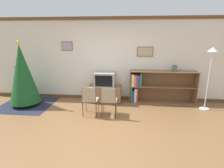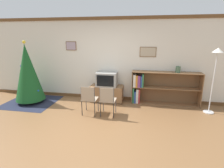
% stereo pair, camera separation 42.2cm
% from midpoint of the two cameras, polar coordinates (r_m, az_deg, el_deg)
% --- Properties ---
extents(ground_plane, '(24.00, 24.00, 0.00)m').
position_cam_midpoint_polar(ground_plane, '(4.21, -8.19, -14.73)').
color(ground_plane, brown).
extents(wall_back, '(8.86, 0.11, 2.70)m').
position_cam_midpoint_polar(wall_back, '(5.84, -3.75, 7.90)').
color(wall_back, silver).
rests_on(wall_back, ground_plane).
extents(area_rug, '(1.59, 1.48, 0.01)m').
position_cam_midpoint_polar(area_rug, '(6.29, -27.83, -6.02)').
color(area_rug, '#23283D').
rests_on(area_rug, ground_plane).
extents(christmas_tree, '(0.91, 0.91, 1.98)m').
position_cam_midpoint_polar(christmas_tree, '(6.03, -28.98, 2.76)').
color(christmas_tree, maroon).
rests_on(christmas_tree, area_rug).
extents(tv_console, '(1.06, 0.49, 0.53)m').
position_cam_midpoint_polar(tv_console, '(5.79, -4.43, -3.19)').
color(tv_console, brown).
rests_on(tv_console, ground_plane).
extents(television, '(0.66, 0.48, 0.45)m').
position_cam_midpoint_polar(television, '(5.65, -4.54, 1.52)').
color(television, '#9E9E99').
rests_on(television, tv_console).
extents(folding_chair_left, '(0.40, 0.40, 0.82)m').
position_cam_midpoint_polar(folding_chair_left, '(4.75, -9.79, -4.93)').
color(folding_chair_left, tan).
rests_on(folding_chair_left, ground_plane).
extents(folding_chair_right, '(0.40, 0.40, 0.82)m').
position_cam_midpoint_polar(folding_chair_right, '(4.65, -3.62, -5.19)').
color(folding_chair_right, tan).
rests_on(folding_chair_right, ground_plane).
extents(bookshelf, '(2.09, 0.36, 1.04)m').
position_cam_midpoint_polar(bookshelf, '(5.75, 10.78, -0.95)').
color(bookshelf, olive).
rests_on(bookshelf, ground_plane).
extents(vase, '(0.14, 0.14, 0.19)m').
position_cam_midpoint_polar(vase, '(5.70, 17.78, 4.90)').
color(vase, '#47664C').
rests_on(vase, bookshelf).
extents(standing_lamp, '(0.28, 0.28, 1.81)m').
position_cam_midpoint_polar(standing_lamp, '(5.51, 27.75, 6.18)').
color(standing_lamp, silver).
rests_on(standing_lamp, ground_plane).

